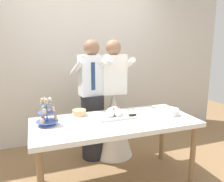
{
  "coord_description": "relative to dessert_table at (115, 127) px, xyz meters",
  "views": [
    {
      "loc": [
        -0.82,
        -2.19,
        1.6
      ],
      "look_at": [
        0.02,
        0.15,
        1.07
      ],
      "focal_mm": 35.78,
      "sensor_mm": 36.0,
      "label": 1
    }
  ],
  "objects": [
    {
      "name": "cupcake_stand",
      "position": [
        -0.71,
        0.1,
        0.2
      ],
      "size": [
        0.23,
        0.23,
        0.31
      ],
      "color": "#4C66B2",
      "rests_on": "dessert_table"
    },
    {
      "name": "rear_wall",
      "position": [
        0.0,
        1.44,
        0.75
      ],
      "size": [
        5.2,
        0.1,
        2.9
      ],
      "primitive_type": "cube",
      "color": "beige",
      "rests_on": "ground_plane"
    },
    {
      "name": "dessert_table",
      "position": [
        0.0,
        0.0,
        0.0
      ],
      "size": [
        1.8,
        0.8,
        0.78
      ],
      "color": "white",
      "rests_on": "ground_plane"
    },
    {
      "name": "plate_stack",
      "position": [
        0.69,
        -0.03,
        0.11
      ],
      "size": [
        0.21,
        0.21,
        0.08
      ],
      "color": "white",
      "rests_on": "dessert_table"
    },
    {
      "name": "person_bride",
      "position": [
        0.23,
        0.68,
        -0.12
      ],
      "size": [
        0.56,
        0.56,
        1.66
      ],
      "color": "white",
      "rests_on": "ground_plane"
    },
    {
      "name": "person_groom",
      "position": [
        -0.07,
        0.69,
        0.05
      ],
      "size": [
        0.51,
        0.53,
        1.66
      ],
      "color": "#232328",
      "rests_on": "ground_plane"
    },
    {
      "name": "round_cake",
      "position": [
        -0.34,
        0.27,
        0.11
      ],
      "size": [
        0.24,
        0.24,
        0.08
      ],
      "color": "white",
      "rests_on": "dessert_table"
    },
    {
      "name": "main_cake_tray",
      "position": [
        0.04,
        0.12,
        0.11
      ],
      "size": [
        0.44,
        0.31,
        0.13
      ],
      "color": "silver",
      "rests_on": "dessert_table"
    }
  ]
}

